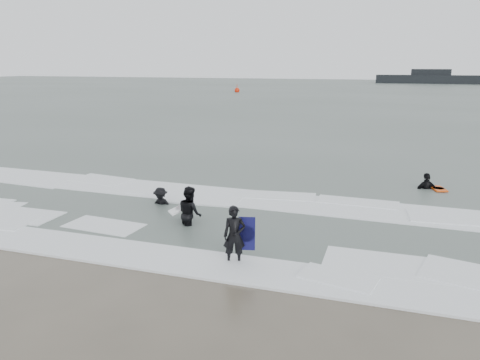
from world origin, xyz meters
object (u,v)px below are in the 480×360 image
(buoy, at_px, (237,90))
(surfer_centre, at_px, (234,263))
(surfer_wading, at_px, (190,225))
(surfer_breaker, at_px, (161,206))
(surfer_right_near, at_px, (426,190))
(vessel_horizon, at_px, (430,78))

(buoy, bearing_deg, surfer_centre, -70.54)
(surfer_centre, xyz_separation_m, surfer_wading, (-2.59, 2.58, 0.00))
(surfer_centre, relative_size, surfer_breaker, 1.08)
(surfer_breaker, xyz_separation_m, surfer_right_near, (10.17, 6.16, 0.00))
(surfer_centre, relative_size, vessel_horizon, 0.06)
(buoy, bearing_deg, surfer_right_near, -63.79)
(surfer_breaker, xyz_separation_m, buoy, (-22.35, 72.24, 0.42))
(surfer_right_near, bearing_deg, vessel_horizon, -117.96)
(buoy, bearing_deg, vessel_horizon, 56.29)
(surfer_breaker, distance_m, surfer_right_near, 11.89)
(surfer_right_near, relative_size, buoy, 1.16)
(surfer_right_near, height_order, buoy, buoy)
(vessel_horizon, bearing_deg, surfer_wading, -95.81)
(surfer_centre, bearing_deg, surfer_breaker, 117.19)
(surfer_centre, height_order, vessel_horizon, vessel_horizon)
(surfer_wading, height_order, surfer_breaker, surfer_wading)
(surfer_centre, distance_m, surfer_right_near, 11.79)
(surfer_centre, relative_size, buoy, 1.05)
(surfer_breaker, bearing_deg, buoy, 106.36)
(surfer_breaker, height_order, buoy, buoy)
(surfer_wading, height_order, buoy, buoy)
(surfer_centre, distance_m, surfer_breaker, 6.34)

